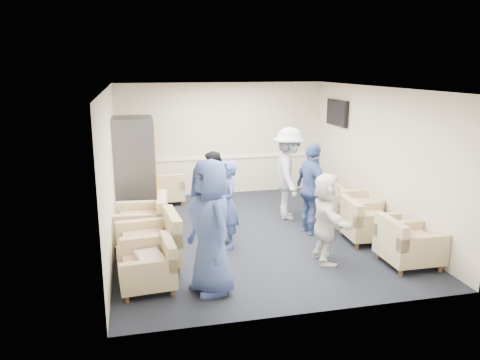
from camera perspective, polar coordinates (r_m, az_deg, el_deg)
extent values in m
plane|color=black|center=(8.88, 1.46, -6.53)|extent=(6.00, 6.00, 0.00)
plane|color=silver|center=(8.34, 1.57, 11.15)|extent=(6.00, 6.00, 0.00)
cube|color=beige|center=(11.39, -2.26, 5.01)|extent=(5.00, 0.02, 2.70)
cube|color=beige|center=(5.74, 9.00, -3.91)|extent=(5.00, 0.02, 2.70)
cube|color=beige|center=(8.26, -15.54, 1.17)|extent=(0.02, 6.00, 2.70)
cube|color=beige|center=(9.44, 16.40, 2.64)|extent=(0.02, 6.00, 2.70)
cube|color=white|center=(11.45, -2.22, 2.76)|extent=(4.98, 0.04, 0.06)
cube|color=black|center=(10.90, 11.75, 8.05)|extent=(0.07, 1.00, 0.58)
cube|color=black|center=(10.89, 11.59, 8.05)|extent=(0.01, 0.92, 0.50)
cube|color=#53525B|center=(10.93, 11.91, 7.27)|extent=(0.04, 0.10, 0.25)
cube|color=tan|center=(6.83, -11.29, -11.15)|extent=(0.82, 0.82, 0.25)
cube|color=#A47F5A|center=(6.76, -11.36, -9.84)|extent=(0.57, 0.53, 0.09)
cube|color=tan|center=(6.74, -8.72, -8.55)|extent=(0.19, 0.77, 0.36)
cube|color=tan|center=(7.48, -11.04, -8.47)|extent=(1.00, 1.00, 0.30)
cube|color=#A47F5A|center=(7.41, -11.11, -7.00)|extent=(0.69, 0.65, 0.11)
cube|color=tan|center=(7.40, -8.22, -5.56)|extent=(0.24, 0.93, 0.43)
cube|color=tan|center=(8.47, -11.97, -5.84)|extent=(1.01, 1.01, 0.30)
cube|color=#A47F5A|center=(8.40, -12.04, -4.52)|extent=(0.70, 0.66, 0.11)
cube|color=tan|center=(8.33, -9.46, -3.40)|extent=(0.25, 0.93, 0.43)
cube|color=tan|center=(7.92, 19.92, -7.99)|extent=(0.83, 0.83, 0.27)
cube|color=#A47F5A|center=(7.86, 20.03, -6.73)|extent=(0.58, 0.54, 0.10)
cube|color=tan|center=(7.63, 17.91, -5.99)|extent=(0.14, 0.83, 0.39)
cube|color=tan|center=(8.75, 15.29, -5.56)|extent=(0.87, 0.87, 0.28)
cube|color=#A47F5A|center=(8.70, 15.36, -4.39)|extent=(0.60, 0.57, 0.10)
cube|color=tan|center=(8.51, 13.30, -3.62)|extent=(0.18, 0.84, 0.39)
cube|color=tan|center=(9.52, 13.81, -3.88)|extent=(0.98, 0.98, 0.28)
cube|color=#A47F5A|center=(9.47, 13.87, -2.78)|extent=(0.67, 0.64, 0.10)
cube|color=tan|center=(9.33, 11.84, -1.95)|extent=(0.28, 0.86, 0.40)
cube|color=tan|center=(10.20, 11.16, -2.65)|extent=(0.90, 0.90, 0.26)
cube|color=#A47F5A|center=(10.15, 11.21, -1.68)|extent=(0.62, 0.59, 0.09)
cube|color=tan|center=(9.94, 9.60, -1.08)|extent=(0.24, 0.81, 0.38)
cube|color=tan|center=(10.90, -8.97, -1.54)|extent=(0.80, 0.80, 0.25)
cube|color=#A47F5A|center=(10.86, -9.01, -0.67)|extent=(0.52, 0.55, 0.09)
cube|color=tan|center=(10.51, -8.85, -0.37)|extent=(0.77, 0.15, 0.36)
cube|color=#53525B|center=(9.93, -12.76, 1.53)|extent=(0.82, 0.98, 2.07)
cube|color=#FF5105|center=(9.92, -10.37, 2.24)|extent=(0.02, 0.83, 1.66)
cube|color=black|center=(10.12, -10.15, -2.57)|extent=(0.02, 0.49, 0.13)
cube|color=black|center=(7.97, -9.04, -7.61)|extent=(0.31, 0.26, 0.39)
sphere|color=black|center=(7.91, -9.09, -6.42)|extent=(0.20, 0.20, 0.20)
cube|color=beige|center=(6.74, -10.96, -9.32)|extent=(0.42, 0.50, 0.13)
imported|color=#3B518F|center=(6.39, -3.60, -5.75)|extent=(0.84, 1.06, 1.89)
imported|color=#3B518F|center=(8.03, -1.49, -3.01)|extent=(0.37, 0.56, 1.53)
imported|color=black|center=(9.06, -3.19, -1.19)|extent=(0.82, 0.90, 1.49)
imported|color=silver|center=(9.56, 6.01, 0.76)|extent=(0.94, 1.34, 1.89)
imported|color=#3B518F|center=(8.75, 8.76, -1.09)|extent=(0.56, 1.06, 1.72)
imported|color=white|center=(7.55, 10.45, -4.58)|extent=(0.57, 1.40, 1.47)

